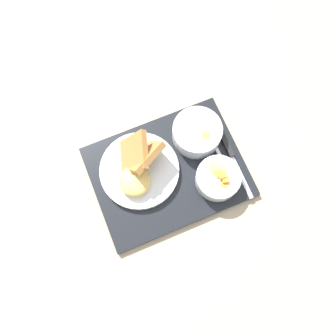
{
  "coord_description": "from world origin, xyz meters",
  "views": [
    {
      "loc": [
        0.1,
        0.22,
        0.92
      ],
      "look_at": [
        0.0,
        0.0,
        0.05
      ],
      "focal_mm": 38.0,
      "sensor_mm": 36.0,
      "label": 1
    }
  ],
  "objects_px": {
    "bowl_salad": "(218,178)",
    "knife": "(229,150)",
    "bowl_soup": "(197,132)",
    "plate_main": "(138,168)",
    "spoon": "(221,159)"
  },
  "relations": [
    {
      "from": "spoon",
      "to": "bowl_salad",
      "type": "bearing_deg",
      "value": -37.27
    },
    {
      "from": "plate_main",
      "to": "bowl_soup",
      "type": "bearing_deg",
      "value": -171.12
    },
    {
      "from": "bowl_soup",
      "to": "plate_main",
      "type": "distance_m",
      "value": 0.18
    },
    {
      "from": "bowl_salad",
      "to": "knife",
      "type": "height_order",
      "value": "bowl_salad"
    },
    {
      "from": "bowl_salad",
      "to": "bowl_soup",
      "type": "bearing_deg",
      "value": -90.63
    },
    {
      "from": "bowl_soup",
      "to": "knife",
      "type": "height_order",
      "value": "bowl_soup"
    },
    {
      "from": "bowl_salad",
      "to": "knife",
      "type": "distance_m",
      "value": 0.09
    },
    {
      "from": "bowl_salad",
      "to": "knife",
      "type": "xyz_separation_m",
      "value": [
        -0.06,
        -0.06,
        -0.02
      ]
    },
    {
      "from": "plate_main",
      "to": "spoon",
      "type": "height_order",
      "value": "plate_main"
    },
    {
      "from": "plate_main",
      "to": "knife",
      "type": "relative_size",
      "value": 1.03
    },
    {
      "from": "plate_main",
      "to": "knife",
      "type": "bearing_deg",
      "value": 169.87
    },
    {
      "from": "bowl_salad",
      "to": "plate_main",
      "type": "bearing_deg",
      "value": -30.78
    },
    {
      "from": "bowl_salad",
      "to": "spoon",
      "type": "bearing_deg",
      "value": -126.67
    },
    {
      "from": "bowl_soup",
      "to": "plate_main",
      "type": "relative_size",
      "value": 0.63
    },
    {
      "from": "plate_main",
      "to": "knife",
      "type": "distance_m",
      "value": 0.25
    }
  ]
}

